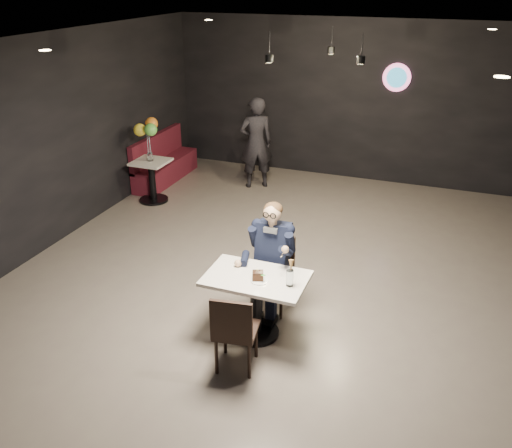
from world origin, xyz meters
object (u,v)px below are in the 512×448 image
at_px(main_table, 256,306).
at_px(side_table, 152,182).
at_px(chair_near, 236,329).
at_px(passerby, 256,143).
at_px(seated_man, 273,256).
at_px(booth_bench, 165,158).
at_px(balloon_vase, 150,157).
at_px(sundae_glass, 290,278).
at_px(chair_far, 272,276).

xyz_separation_m(main_table, side_table, (-3.09, 3.03, -0.01)).
xyz_separation_m(main_table, chair_near, (-0.00, -0.57, 0.09)).
distance_m(side_table, passerby, 2.03).
height_order(seated_man, passerby, passerby).
distance_m(main_table, booth_bench, 5.27).
bearing_deg(balloon_vase, chair_near, -49.30).
distance_m(seated_man, sundae_glass, 0.72).
bearing_deg(chair_far, booth_bench, 134.31).
bearing_deg(sundae_glass, balloon_vase, 138.65).
distance_m(chair_far, chair_near, 1.12).
height_order(main_table, seated_man, seated_man).
xyz_separation_m(chair_near, seated_man, (0.00, 1.12, 0.26)).
bearing_deg(side_table, seated_man, -38.68).
height_order(main_table, sundae_glass, sundae_glass).
bearing_deg(sundae_glass, chair_near, -126.40).
bearing_deg(seated_man, chair_near, -90.00).
bearing_deg(chair_far, chair_near, -90.00).
height_order(chair_far, booth_bench, chair_far).
height_order(main_table, side_table, main_table).
relative_size(balloon_vase, passerby, 0.08).
bearing_deg(balloon_vase, booth_bench, 106.70).
xyz_separation_m(chair_near, sundae_glass, (0.39, 0.53, 0.38)).
xyz_separation_m(chair_near, passerby, (-1.64, 4.93, 0.39)).
relative_size(chair_far, sundae_glass, 5.11).
distance_m(seated_man, booth_bench, 4.87).
bearing_deg(side_table, booth_bench, 106.70).
distance_m(balloon_vase, passerby, 1.97).
xyz_separation_m(main_table, seated_man, (-0.00, 0.55, 0.34)).
height_order(chair_near, side_table, chair_near).
relative_size(chair_near, passerby, 0.54).
xyz_separation_m(chair_far, booth_bench, (-3.39, 3.48, -0.01)).
height_order(chair_far, balloon_vase, chair_far).
height_order(seated_man, balloon_vase, seated_man).
distance_m(booth_bench, balloon_vase, 1.11).
distance_m(main_table, balloon_vase, 4.35).
bearing_deg(chair_near, booth_bench, 117.61).
bearing_deg(chair_far, balloon_vase, 141.32).
bearing_deg(seated_man, passerby, 113.27).
bearing_deg(main_table, side_table, 135.63).
xyz_separation_m(balloon_vase, passerby, (1.46, 1.33, 0.03)).
xyz_separation_m(booth_bench, passerby, (1.76, 0.33, 0.40)).
bearing_deg(side_table, chair_far, -38.68).
xyz_separation_m(side_table, passerby, (1.46, 1.33, 0.48)).
relative_size(main_table, seated_man, 0.76).
height_order(chair_near, seated_man, seated_man).
xyz_separation_m(seated_man, side_table, (-3.09, 2.48, -0.35)).
bearing_deg(seated_man, chair_far, -90.00).
distance_m(sundae_glass, side_table, 4.67).
distance_m(main_table, seated_man, 0.65).
distance_m(chair_near, passerby, 5.21).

